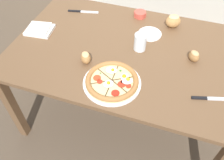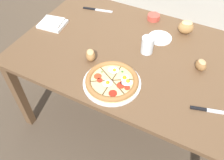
{
  "view_description": "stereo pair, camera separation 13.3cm",
  "coord_description": "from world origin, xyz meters",
  "px_view_note": "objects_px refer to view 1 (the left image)",
  "views": [
    {
      "loc": [
        0.29,
        -1.15,
        1.77
      ],
      "look_at": [
        0.01,
        -0.31,
        0.76
      ],
      "focal_mm": 38.0,
      "sensor_mm": 36.0,
      "label": 1
    },
    {
      "loc": [
        0.41,
        -1.1,
        1.77
      ],
      "look_at": [
        0.01,
        -0.31,
        0.76
      ],
      "focal_mm": 38.0,
      "sensor_mm": 36.0,
      "label": 2
    }
  ],
  "objects_px": {
    "dining_table": "(125,58)",
    "water_glass": "(140,43)",
    "pizza": "(112,81)",
    "knife_main": "(83,12)",
    "bread_piece_near": "(86,58)",
    "bread_piece_far": "(194,56)",
    "bread_piece_mid": "(173,21)",
    "napkin_folded": "(39,29)",
    "side_saucer": "(150,34)",
    "knife_spare": "(210,98)",
    "ramekin_bowl": "(140,14)"
  },
  "relations": [
    {
      "from": "knife_spare",
      "to": "bread_piece_near",
      "type": "bearing_deg",
      "value": 160.1
    },
    {
      "from": "water_glass",
      "to": "knife_main",
      "type": "bearing_deg",
      "value": 151.87
    },
    {
      "from": "pizza",
      "to": "side_saucer",
      "type": "xyz_separation_m",
      "value": [
        0.11,
        0.52,
        -0.02
      ]
    },
    {
      "from": "dining_table",
      "to": "bread_piece_mid",
      "type": "distance_m",
      "value": 0.45
    },
    {
      "from": "bread_piece_far",
      "to": "water_glass",
      "type": "distance_m",
      "value": 0.35
    },
    {
      "from": "bread_piece_mid",
      "to": "bread_piece_far",
      "type": "height_order",
      "value": "bread_piece_mid"
    },
    {
      "from": "napkin_folded",
      "to": "knife_main",
      "type": "distance_m",
      "value": 0.38
    },
    {
      "from": "dining_table",
      "to": "bread_piece_near",
      "type": "height_order",
      "value": "bread_piece_near"
    },
    {
      "from": "water_glass",
      "to": "knife_spare",
      "type": "bearing_deg",
      "value": -31.36
    },
    {
      "from": "bread_piece_far",
      "to": "water_glass",
      "type": "relative_size",
      "value": 0.84
    },
    {
      "from": "dining_table",
      "to": "ramekin_bowl",
      "type": "distance_m",
      "value": 0.41
    },
    {
      "from": "knife_spare",
      "to": "bread_piece_far",
      "type": "bearing_deg",
      "value": 96.96
    },
    {
      "from": "napkin_folded",
      "to": "side_saucer",
      "type": "bearing_deg",
      "value": 15.67
    },
    {
      "from": "dining_table",
      "to": "knife_spare",
      "type": "relative_size",
      "value": 7.57
    },
    {
      "from": "napkin_folded",
      "to": "dining_table",
      "type": "bearing_deg",
      "value": 0.48
    },
    {
      "from": "dining_table",
      "to": "pizza",
      "type": "height_order",
      "value": "pizza"
    },
    {
      "from": "dining_table",
      "to": "napkin_folded",
      "type": "bearing_deg",
      "value": -179.52
    },
    {
      "from": "bread_piece_near",
      "to": "bread_piece_far",
      "type": "relative_size",
      "value": 1.05
    },
    {
      "from": "knife_spare",
      "to": "side_saucer",
      "type": "bearing_deg",
      "value": 117.82
    },
    {
      "from": "knife_main",
      "to": "water_glass",
      "type": "distance_m",
      "value": 0.6
    },
    {
      "from": "knife_spare",
      "to": "bread_piece_mid",
      "type": "bearing_deg",
      "value": 100.89
    },
    {
      "from": "knife_main",
      "to": "napkin_folded",
      "type": "bearing_deg",
      "value": -133.78
    },
    {
      "from": "napkin_folded",
      "to": "bread_piece_mid",
      "type": "relative_size",
      "value": 1.58
    },
    {
      "from": "pizza",
      "to": "knife_spare",
      "type": "height_order",
      "value": "pizza"
    },
    {
      "from": "napkin_folded",
      "to": "pizza",
      "type": "bearing_deg",
      "value": -25.24
    },
    {
      "from": "dining_table",
      "to": "bread_piece_near",
      "type": "bearing_deg",
      "value": -136.13
    },
    {
      "from": "knife_spare",
      "to": "water_glass",
      "type": "relative_size",
      "value": 1.77
    },
    {
      "from": "side_saucer",
      "to": "water_glass",
      "type": "bearing_deg",
      "value": -100.36
    },
    {
      "from": "pizza",
      "to": "dining_table",
      "type": "bearing_deg",
      "value": 91.71
    },
    {
      "from": "ramekin_bowl",
      "to": "napkin_folded",
      "type": "distance_m",
      "value": 0.75
    },
    {
      "from": "side_saucer",
      "to": "bread_piece_far",
      "type": "bearing_deg",
      "value": -28.63
    },
    {
      "from": "knife_main",
      "to": "dining_table",
      "type": "bearing_deg",
      "value": -48.25
    },
    {
      "from": "pizza",
      "to": "knife_spare",
      "type": "xyz_separation_m",
      "value": [
        0.54,
        0.06,
        -0.02
      ]
    },
    {
      "from": "ramekin_bowl",
      "to": "water_glass",
      "type": "distance_m",
      "value": 0.38
    },
    {
      "from": "water_glass",
      "to": "pizza",
      "type": "bearing_deg",
      "value": -102.17
    },
    {
      "from": "water_glass",
      "to": "bread_piece_mid",
      "type": "bearing_deg",
      "value": 62.08
    },
    {
      "from": "dining_table",
      "to": "water_glass",
      "type": "height_order",
      "value": "water_glass"
    },
    {
      "from": "pizza",
      "to": "bread_piece_mid",
      "type": "bearing_deg",
      "value": 69.96
    },
    {
      "from": "bread_piece_far",
      "to": "side_saucer",
      "type": "relative_size",
      "value": 0.59
    },
    {
      "from": "dining_table",
      "to": "knife_spare",
      "type": "height_order",
      "value": "knife_spare"
    },
    {
      "from": "knife_main",
      "to": "side_saucer",
      "type": "height_order",
      "value": "same"
    },
    {
      "from": "knife_spare",
      "to": "knife_main",
      "type": "bearing_deg",
      "value": 134.55
    },
    {
      "from": "bread_piece_mid",
      "to": "knife_spare",
      "type": "bearing_deg",
      "value": -63.32
    },
    {
      "from": "pizza",
      "to": "ramekin_bowl",
      "type": "distance_m",
      "value": 0.71
    },
    {
      "from": "ramekin_bowl",
      "to": "side_saucer",
      "type": "distance_m",
      "value": 0.23
    },
    {
      "from": "dining_table",
      "to": "side_saucer",
      "type": "height_order",
      "value": "side_saucer"
    },
    {
      "from": "pizza",
      "to": "bread_piece_near",
      "type": "distance_m",
      "value": 0.24
    },
    {
      "from": "napkin_folded",
      "to": "bread_piece_far",
      "type": "relative_size",
      "value": 2.08
    },
    {
      "from": "water_glass",
      "to": "side_saucer",
      "type": "distance_m",
      "value": 0.18
    },
    {
      "from": "knife_main",
      "to": "knife_spare",
      "type": "relative_size",
      "value": 1.2
    }
  ]
}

